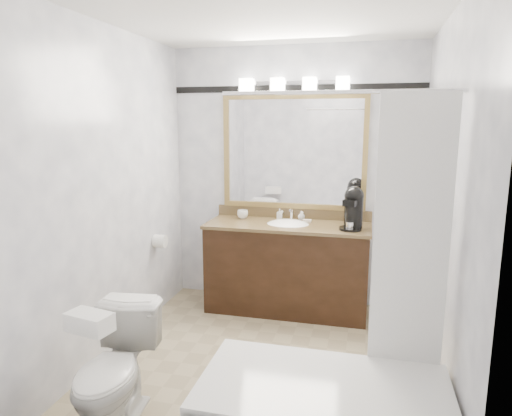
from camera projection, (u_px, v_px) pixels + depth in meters
name	position (u px, v px, depth m)	size (l,w,h in m)	color
room	(264.00, 200.00, 3.22)	(2.42, 2.62, 2.52)	tan
vanity	(287.00, 265.00, 4.34)	(1.53, 0.58, 0.97)	black
mirror	(294.00, 152.00, 4.40)	(1.40, 0.04, 1.10)	#A28549
vanity_light_bar	(294.00, 84.00, 4.23)	(1.02, 0.14, 0.12)	silver
accent_stripe	(295.00, 88.00, 4.30)	(2.40, 0.01, 0.06)	black
bathtub	(327.00, 412.00, 2.42)	(1.30, 0.75, 1.96)	white
tp_roll	(160.00, 241.00, 4.23)	(0.12, 0.12, 0.11)	white
toilet	(114.00, 371.00, 2.68)	(0.39, 0.69, 0.70)	white
tissue_box	(90.00, 322.00, 2.41)	(0.24, 0.13, 0.10)	white
coffee_maker	(353.00, 207.00, 4.04)	(0.20, 0.25, 0.38)	black
cup_left	(243.00, 214.00, 4.49)	(0.11, 0.11, 0.08)	white
soap_bottle_a	(280.00, 214.00, 4.47)	(0.05, 0.05, 0.10)	white
soap_bottle_b	(301.00, 215.00, 4.43)	(0.07, 0.07, 0.09)	white
soap_bar	(307.00, 221.00, 4.34)	(0.08, 0.05, 0.02)	beige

